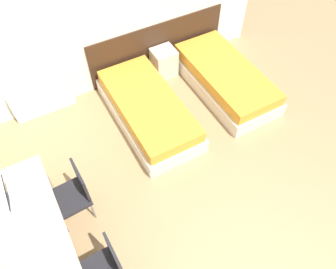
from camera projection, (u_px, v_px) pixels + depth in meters
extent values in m
cube|color=white|center=(105.00, 9.00, 4.62)|extent=(5.28, 0.05, 2.70)
cube|color=#382316|center=(158.00, 47.00, 5.56)|extent=(2.46, 0.03, 0.87)
cube|color=beige|center=(148.00, 114.00, 5.06)|extent=(0.93, 1.96, 0.23)
cube|color=gold|center=(148.00, 104.00, 4.89)|extent=(0.85, 1.88, 0.19)
cube|color=beige|center=(224.00, 83.00, 5.48)|extent=(0.93, 1.96, 0.23)
cube|color=gold|center=(226.00, 73.00, 5.31)|extent=(0.85, 1.88, 0.19)
cube|color=beige|center=(164.00, 62.00, 5.60)|extent=(0.39, 0.35, 0.50)
cube|color=silver|center=(42.00, 99.00, 5.03)|extent=(0.93, 0.12, 0.57)
cube|color=beige|center=(37.00, 241.00, 3.23)|extent=(0.59, 2.00, 0.04)
cube|color=beige|center=(25.00, 183.00, 4.05)|extent=(0.53, 0.04, 0.71)
cube|color=#232328|center=(69.00, 198.00, 3.87)|extent=(0.45, 0.45, 0.05)
cube|color=#232328|center=(81.00, 180.00, 3.74)|extent=(0.05, 0.39, 0.43)
cylinder|color=slate|center=(65.00, 226.00, 3.89)|extent=(0.02, 0.02, 0.38)
cylinder|color=slate|center=(54.00, 202.00, 4.08)|extent=(0.02, 0.02, 0.38)
cylinder|color=slate|center=(93.00, 211.00, 4.00)|extent=(0.02, 0.02, 0.38)
cylinder|color=slate|center=(82.00, 188.00, 4.19)|extent=(0.02, 0.02, 0.38)
cube|color=#232328|center=(115.00, 257.00, 3.22)|extent=(0.04, 0.39, 0.43)
cylinder|color=slate|center=(112.00, 256.00, 3.67)|extent=(0.02, 0.02, 0.38)
cube|color=silver|center=(24.00, 196.00, 3.50)|extent=(0.34, 0.26, 0.02)
cube|color=black|center=(6.00, 194.00, 3.33)|extent=(0.10, 0.25, 0.32)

